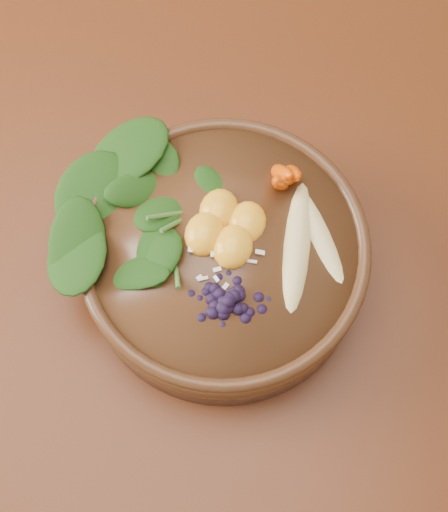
{
  "coord_description": "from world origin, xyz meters",
  "views": [
    {
      "loc": [
        0.38,
        -0.4,
        1.5
      ],
      "look_at": [
        0.3,
        -0.13,
        0.8
      ],
      "focal_mm": 50.0,
      "sensor_mm": 36.0,
      "label": 1
    }
  ],
  "objects": [
    {
      "name": "ground",
      "position": [
        0.0,
        0.0,
        0.0
      ],
      "size": [
        4.0,
        4.0,
        0.0
      ],
      "primitive_type": "plane",
      "color": "#381E0F",
      "rests_on": "ground"
    },
    {
      "name": "dining_table",
      "position": [
        0.0,
        0.0,
        0.66
      ],
      "size": [
        1.6,
        0.9,
        0.75
      ],
      "color": "#331C0C",
      "rests_on": "ground"
    },
    {
      "name": "stoneware_bowl",
      "position": [
        0.3,
        -0.13,
        0.79
      ],
      "size": [
        0.37,
        0.37,
        0.08
      ],
      "primitive_type": "cylinder",
      "rotation": [
        0.0,
        0.0,
        0.28
      ],
      "color": "#502C14",
      "rests_on": "dining_table"
    },
    {
      "name": "kale_heap",
      "position": [
        0.24,
        -0.08,
        0.85
      ],
      "size": [
        0.24,
        0.22,
        0.05
      ],
      "primitive_type": null,
      "rotation": [
        0.0,
        0.0,
        0.28
      ],
      "color": "#1E4712",
      "rests_on": "stoneware_bowl"
    },
    {
      "name": "carrot_cluster",
      "position": [
        0.33,
        -0.04,
        0.87
      ],
      "size": [
        0.08,
        0.08,
        0.08
      ],
      "primitive_type": null,
      "rotation": [
        0.0,
        0.0,
        0.28
      ],
      "color": "#F54B00",
      "rests_on": "stoneware_bowl"
    },
    {
      "name": "banana_halves",
      "position": [
        0.39,
        -0.1,
        0.85
      ],
      "size": [
        0.11,
        0.17,
        0.03
      ],
      "rotation": [
        0.0,
        0.0,
        0.28
      ],
      "color": "#E0CC84",
      "rests_on": "stoneware_bowl"
    },
    {
      "name": "mandarin_cluster",
      "position": [
        0.3,
        -0.11,
        0.85
      ],
      "size": [
        0.11,
        0.12,
        0.03
      ],
      "primitive_type": null,
      "rotation": [
        0.0,
        0.0,
        0.28
      ],
      "color": "#F4A21D",
      "rests_on": "stoneware_bowl"
    },
    {
      "name": "blueberry_pile",
      "position": [
        0.32,
        -0.19,
        0.85
      ],
      "size": [
        0.16,
        0.14,
        0.04
      ],
      "primitive_type": null,
      "rotation": [
        0.0,
        0.0,
        0.28
      ],
      "color": "black",
      "rests_on": "stoneware_bowl"
    },
    {
      "name": "coconut_flakes",
      "position": [
        0.31,
        -0.15,
        0.83
      ],
      "size": [
        0.11,
        0.1,
        0.01
      ],
      "primitive_type": null,
      "rotation": [
        0.0,
        0.0,
        0.28
      ],
      "color": "white",
      "rests_on": "stoneware_bowl"
    }
  ]
}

